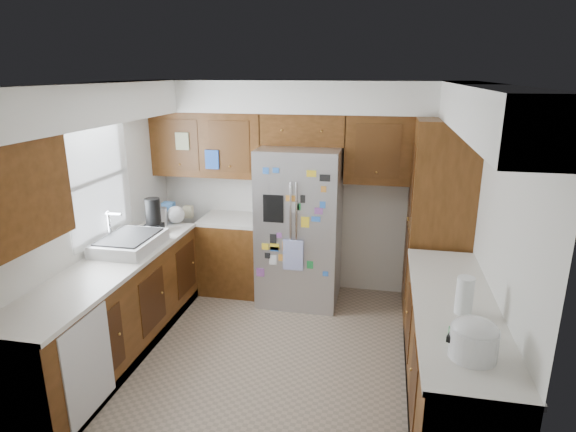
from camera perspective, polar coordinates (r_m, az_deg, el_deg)
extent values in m
plane|color=gray|center=(4.80, -1.31, -15.94)|extent=(3.60, 3.60, 0.00)
cube|color=silver|center=(5.77, 2.13, 3.29)|extent=(3.60, 0.04, 2.50)
cube|color=silver|center=(4.96, -22.13, -0.20)|extent=(0.04, 3.20, 2.50)
cube|color=silver|center=(4.25, 22.98, -3.03)|extent=(0.04, 3.20, 2.50)
cube|color=silver|center=(2.84, -8.78, -11.63)|extent=(3.60, 0.04, 2.50)
cube|color=white|center=(4.04, -1.56, 15.58)|extent=(3.60, 3.20, 0.02)
cube|color=white|center=(5.43, 1.91, 13.93)|extent=(3.60, 0.38, 0.35)
cube|color=white|center=(4.68, -21.60, 12.35)|extent=(0.38, 3.20, 0.35)
cube|color=white|center=(4.01, 22.04, 11.74)|extent=(0.38, 3.20, 0.35)
cube|color=#42260C|center=(5.80, -9.35, 8.44)|extent=(1.33, 0.34, 0.75)
cube|color=#42260C|center=(5.43, 13.88, 7.62)|extent=(1.33, 0.34, 0.75)
cube|color=#42260C|center=(3.86, -30.09, 2.23)|extent=(0.34, 0.85, 0.75)
cube|color=white|center=(4.95, -21.83, 3.99)|extent=(0.02, 0.90, 1.05)
cube|color=white|center=(4.93, -21.46, 3.98)|extent=(0.01, 1.02, 1.15)
cube|color=blue|center=(5.61, -9.00, 6.63)|extent=(0.16, 0.02, 0.22)
cube|color=beige|center=(5.71, -12.43, 8.65)|extent=(0.16, 0.02, 0.20)
cube|color=#42260C|center=(4.86, -20.00, -10.61)|extent=(0.60, 2.60, 0.88)
cube|color=#42260C|center=(5.92, -6.37, -4.67)|extent=(0.75, 0.60, 0.88)
cube|color=silver|center=(4.68, -20.56, -5.58)|extent=(0.63, 2.60, 0.04)
cube|color=silver|center=(5.77, -6.52, -0.41)|extent=(0.75, 0.60, 0.04)
cube|color=black|center=(5.05, -19.55, -14.55)|extent=(0.60, 2.60, 0.10)
cube|color=silver|center=(4.09, -22.52, -16.09)|extent=(0.01, 0.58, 0.80)
cube|color=#42260C|center=(4.12, 18.68, -15.74)|extent=(0.60, 2.25, 0.88)
cube|color=silver|center=(3.90, 19.31, -10.00)|extent=(0.63, 2.25, 0.04)
cube|color=black|center=(4.33, 18.17, -20.12)|extent=(0.60, 2.25, 0.10)
cube|color=#42260C|center=(5.34, 17.37, -0.54)|extent=(0.60, 0.90, 2.15)
cube|color=#A2A2A8|center=(5.49, 1.41, -1.21)|extent=(0.90, 0.75, 1.80)
cylinder|color=silver|center=(5.08, 0.31, -0.91)|extent=(0.02, 0.02, 0.90)
cylinder|color=silver|center=(5.07, 0.98, -0.95)|extent=(0.02, 0.02, 0.90)
cube|color=black|center=(5.09, -1.76, 0.86)|extent=(0.22, 0.01, 0.30)
cube|color=white|center=(5.18, 0.60, -4.67)|extent=(0.22, 0.01, 0.34)
cube|color=yellow|center=(5.06, 2.04, -0.74)|extent=(0.09, 0.00, 0.12)
cube|color=black|center=(4.91, 4.39, 4.51)|extent=(0.11, 0.00, 0.07)
cube|color=blue|center=(5.03, 3.32, -0.38)|extent=(0.09, 0.00, 0.05)
cube|color=blue|center=(4.98, -1.46, 5.43)|extent=(0.07, 0.00, 0.05)
cube|color=blue|center=(5.23, -1.62, -3.94)|extent=(0.10, 0.00, 0.05)
cube|color=#8C4C99|center=(5.16, -1.06, -2.31)|extent=(0.06, 0.00, 0.06)
cube|color=orange|center=(5.20, 0.49, -4.51)|extent=(0.09, 0.00, 0.08)
cube|color=#8C4C99|center=(5.37, -3.30, -6.69)|extent=(0.09, 0.00, 0.10)
cube|color=white|center=(5.03, 0.77, 1.01)|extent=(0.10, 0.00, 0.11)
cube|color=blue|center=(4.98, 4.12, 1.32)|extent=(0.06, 0.00, 0.07)
cube|color=#8C4C99|center=(5.00, 3.64, 0.59)|extent=(0.09, 0.00, 0.07)
cube|color=orange|center=(4.93, 4.23, 3.18)|extent=(0.06, 0.00, 0.06)
cube|color=green|center=(5.21, 2.62, -5.81)|extent=(0.07, 0.00, 0.09)
cube|color=black|center=(4.99, 1.76, 2.02)|extent=(0.05, 0.00, 0.08)
cube|color=yellow|center=(5.25, 0.45, -5.77)|extent=(0.10, 0.00, 0.07)
cube|color=black|center=(5.19, -1.78, -2.72)|extent=(0.07, 0.00, 0.11)
cube|color=yellow|center=(4.92, 2.78, 5.04)|extent=(0.10, 0.00, 0.07)
cube|color=yellow|center=(5.24, -2.73, -3.64)|extent=(0.08, 0.00, 0.07)
cube|color=black|center=(5.22, -0.02, -4.73)|extent=(0.09, 0.00, 0.07)
cube|color=blue|center=(5.23, 4.46, -6.85)|extent=(0.06, 0.00, 0.05)
cube|color=white|center=(5.28, -1.80, -5.23)|extent=(0.08, 0.00, 0.11)
cube|color=orange|center=(5.01, 0.33, 2.10)|extent=(0.11, 0.00, 0.06)
cube|color=yellow|center=(5.22, -1.61, -3.69)|extent=(0.10, 0.00, 0.08)
cube|color=green|center=(5.02, 1.19, 1.10)|extent=(0.06, 0.00, 0.07)
cube|color=black|center=(5.27, -2.45, -4.72)|extent=(0.06, 0.00, 0.07)
cube|color=orange|center=(5.24, -0.74, -4.96)|extent=(0.07, 0.00, 0.08)
cube|color=blue|center=(5.01, -2.65, 5.39)|extent=(0.07, 0.00, 0.07)
cube|color=orange|center=(5.18, -0.12, -3.61)|extent=(0.11, 0.00, 0.10)
cube|color=#42260C|center=(5.48, 1.91, 10.28)|extent=(0.96, 0.34, 0.35)
sphere|color=#1516A2|center=(5.48, -2.04, 13.53)|extent=(0.27, 0.27, 0.27)
cylinder|color=black|center=(5.36, 4.85, 12.80)|extent=(0.27, 0.27, 0.16)
ellipsoid|color=#333338|center=(5.36, 4.87, 13.64)|extent=(0.25, 0.25, 0.11)
cube|color=silver|center=(4.97, -18.27, -3.06)|extent=(0.52, 0.70, 0.12)
cube|color=black|center=(4.95, -18.34, -2.35)|extent=(0.44, 0.60, 0.02)
cylinder|color=silver|center=(5.02, -20.42, -1.15)|extent=(0.02, 0.02, 0.30)
cylinder|color=silver|center=(4.95, -19.98, 0.24)|extent=(0.16, 0.02, 0.02)
cube|color=yellow|center=(4.75, -17.85, -4.47)|extent=(0.10, 0.18, 0.04)
cube|color=black|center=(5.39, -15.56, -1.39)|extent=(0.18, 0.14, 0.10)
cylinder|color=black|center=(5.34, -15.72, 0.55)|extent=(0.16, 0.16, 0.28)
cylinder|color=#A2A2A8|center=(5.61, -14.82, -0.09)|extent=(0.14, 0.14, 0.20)
sphere|color=silver|center=(5.65, -13.15, 0.15)|extent=(0.20, 0.20, 0.20)
cube|color=#3F72B2|center=(5.92, -13.95, 0.74)|extent=(0.14, 0.10, 0.18)
cube|color=#BFB28C|center=(5.85, -11.70, 0.50)|extent=(0.10, 0.08, 0.14)
cylinder|color=silver|center=(5.26, -16.40, -1.85)|extent=(0.08, 0.08, 0.11)
cylinder|color=silver|center=(3.21, 21.13, -13.87)|extent=(0.29, 0.29, 0.19)
ellipsoid|color=silver|center=(3.17, 21.32, -12.38)|extent=(0.28, 0.28, 0.12)
cube|color=black|center=(3.18, 18.73, -13.53)|extent=(0.04, 0.06, 0.04)
cylinder|color=white|center=(3.70, 20.19, -8.83)|extent=(0.12, 0.12, 0.28)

